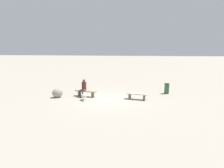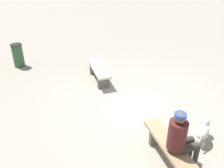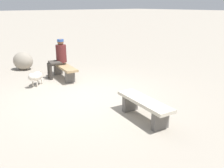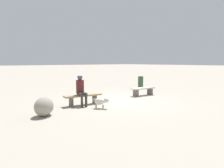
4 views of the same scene
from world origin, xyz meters
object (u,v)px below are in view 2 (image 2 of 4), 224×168
bench_right (170,149)px  seated_person (181,137)px  trash_bin (18,55)px  dog (203,130)px  bench_left (99,71)px

bench_right → seated_person: 0.46m
seated_person → trash_bin: size_ratio=1.55×
bench_right → trash_bin: 6.76m
seated_person → dog: (-0.36, 1.03, -0.48)m
bench_left → bench_right: (4.02, -0.14, 0.03)m
bench_right → dog: (-0.21, 1.09, -0.05)m
bench_right → trash_bin: (-6.40, -2.16, 0.08)m
bench_left → seated_person: (4.17, -0.08, 0.46)m
dog → bench_right: bearing=152.9°
bench_left → trash_bin: size_ratio=1.82×
bench_left → dog: size_ratio=2.56×
dog → trash_bin: size_ratio=0.71×
bench_right → seated_person: (0.16, 0.06, 0.43)m
dog → trash_bin: bearing=79.8°
bench_right → trash_bin: size_ratio=2.07×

